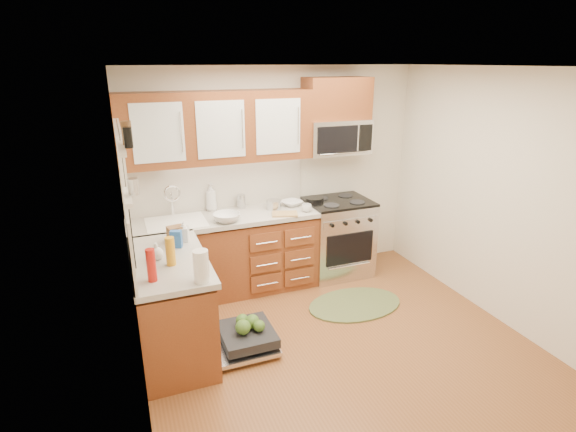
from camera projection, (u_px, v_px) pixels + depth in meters
name	position (u px, v px, depth m)	size (l,w,h in m)	color
floor	(340.00, 346.00, 4.22)	(3.50, 3.50, 0.00)	brown
ceiling	(353.00, 67.00, 3.40)	(3.50, 3.50, 0.00)	white
wall_back	(276.00, 175.00, 5.35)	(3.50, 0.04, 2.50)	silver
wall_front	(510.00, 331.00, 2.27)	(3.50, 0.04, 2.50)	silver
wall_left	(129.00, 251.00, 3.22)	(0.04, 3.50, 2.50)	silver
wall_right	(504.00, 200.00, 4.41)	(0.04, 3.50, 2.50)	silver
base_cabinet_back	(226.00, 257.00, 5.11)	(2.05, 0.60, 0.85)	maroon
base_cabinet_left	(172.00, 309.00, 4.05)	(0.60, 1.25, 0.85)	maroon
countertop_back	(224.00, 218.00, 4.95)	(2.07, 0.64, 0.05)	#9E9A91
countertop_left	(169.00, 260.00, 3.90)	(0.64, 1.27, 0.05)	#9E9A91
backsplash_back	(217.00, 184.00, 5.11)	(2.05, 0.02, 0.57)	beige
backsplash_left	(129.00, 232.00, 3.70)	(0.02, 1.25, 0.57)	beige
upper_cabinets	(217.00, 127.00, 4.75)	(2.05, 0.35, 0.75)	maroon
cabinet_over_mw	(337.00, 98.00, 5.14)	(0.76, 0.35, 0.47)	maroon
range	(337.00, 237.00, 5.56)	(0.76, 0.64, 0.95)	silver
microwave	(336.00, 137.00, 5.26)	(0.76, 0.38, 0.40)	silver
sink	(177.00, 233.00, 4.79)	(0.62, 0.50, 0.26)	white
dishwasher	(243.00, 339.00, 4.16)	(0.70, 0.60, 0.20)	silver
window	(124.00, 193.00, 3.56)	(0.03, 1.05, 1.05)	white
window_blind	(122.00, 151.00, 3.46)	(0.02, 0.96, 0.40)	white
shelf_upper	(122.00, 149.00, 2.66)	(0.04, 0.40, 0.03)	white
shelf_lower	(128.00, 197.00, 2.75)	(0.04, 0.40, 0.03)	white
rug	(355.00, 304.00, 4.93)	(1.06, 0.69, 0.02)	#636D3E
skillet	(314.00, 199.00, 5.38)	(0.22, 0.22, 0.04)	black
stock_pot	(274.00, 205.00, 5.16)	(0.18, 0.18, 0.11)	silver
cutting_board	(285.00, 214.00, 4.97)	(0.28, 0.18, 0.02)	tan
canister	(241.00, 201.00, 5.19)	(0.10, 0.10, 0.16)	silver
paper_towel_roll	(201.00, 266.00, 3.43)	(0.12, 0.12, 0.26)	white
mustard_bottle	(170.00, 251.00, 3.72)	(0.08, 0.08, 0.24)	orange
red_bottle	(151.00, 265.00, 3.44)	(0.07, 0.07, 0.27)	#B2180E
wooden_box	(176.00, 234.00, 4.22)	(0.15, 0.11, 0.15)	brown
blue_carton	(176.00, 239.00, 4.09)	(0.10, 0.06, 0.16)	#2354A3
bowl_a	(292.00, 203.00, 5.29)	(0.23, 0.23, 0.06)	#999999
bowl_b	(227.00, 218.00, 4.75)	(0.29, 0.29, 0.09)	#999999
cup	(307.00, 208.00, 5.07)	(0.11, 0.11, 0.09)	#999999
soap_bottle_a	(211.00, 197.00, 5.07)	(0.12, 0.12, 0.32)	#999999
soap_bottle_b	(183.00, 231.00, 4.22)	(0.09, 0.09, 0.20)	#999999
soap_bottle_c	(156.00, 251.00, 3.84)	(0.12, 0.12, 0.15)	#999999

